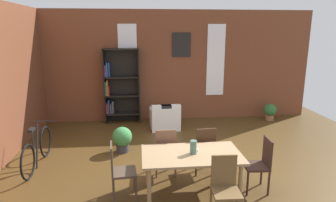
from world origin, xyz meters
TOP-DOWN VIEW (x-y plane):
  - ground_plane at (0.00, 0.00)m, footprint 9.96×9.96m
  - back_wall_brick at (0.00, 3.57)m, footprint 8.66×0.12m
  - window_pane_0 at (-1.34, 3.50)m, footprint 0.55×0.02m
  - window_pane_1 at (1.34, 3.50)m, footprint 0.55×0.02m
  - dining_table at (-0.18, -0.87)m, footprint 1.65×0.95m
  - vase_on_table at (-0.15, -0.87)m, footprint 0.11×0.11m
  - tealight_candle_0 at (-0.07, -0.78)m, footprint 0.04×0.04m
  - dining_chair_head_left at (-1.38, -0.88)m, footprint 0.44×0.44m
  - dining_chair_far_right at (0.20, -0.17)m, footprint 0.43×0.43m
  - dining_chair_head_right at (1.02, -0.87)m, footprint 0.43×0.43m
  - dining_chair_far_left at (-0.55, -0.17)m, footprint 0.41×0.41m
  - dining_chair_near_right at (0.19, -1.57)m, footprint 0.41×0.41m
  - bookshelf_tall at (-1.61, 3.32)m, footprint 1.06×0.33m
  - armchair_white at (-0.32, 2.61)m, footprint 0.84×0.84m
  - bicycle_second at (-3.13, 0.49)m, footprint 0.44×1.73m
  - potted_plant_by_shelf at (3.04, 3.10)m, footprint 0.38×0.38m
  - potted_plant_corner at (-1.44, 1.04)m, footprint 0.45×0.45m
  - framed_picture at (0.27, 3.49)m, footprint 0.56×0.03m

SIDE VIEW (x-z plane):
  - ground_plane at x=0.00m, z-range 0.00..0.00m
  - potted_plant_by_shelf at x=3.04m, z-range 0.02..0.53m
  - armchair_white at x=-0.32m, z-range -0.10..0.65m
  - potted_plant_corner at x=-1.44m, z-range 0.03..0.62m
  - bicycle_second at x=-3.13m, z-range -0.11..0.80m
  - dining_chair_head_left at x=-1.38m, z-range 0.04..0.99m
  - dining_chair_far_right at x=0.20m, z-range 0.04..0.99m
  - dining_chair_head_right at x=1.02m, z-range 0.04..0.99m
  - dining_chair_far_left at x=-0.55m, z-range 0.04..0.99m
  - dining_chair_near_right at x=0.19m, z-range 0.04..0.99m
  - dining_table at x=-0.18m, z-range 0.28..1.01m
  - tealight_candle_0 at x=-0.07m, z-range 0.73..0.77m
  - vase_on_table at x=-0.15m, z-range 0.73..0.96m
  - bookshelf_tall at x=-1.61m, z-range 0.00..2.23m
  - back_wall_brick at x=0.00m, z-range 0.00..3.34m
  - window_pane_0 at x=-1.34m, z-range 0.75..2.92m
  - window_pane_1 at x=1.34m, z-range 0.75..2.92m
  - framed_picture at x=0.27m, z-range 1.95..2.67m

